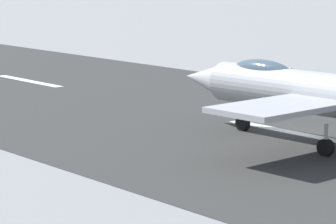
# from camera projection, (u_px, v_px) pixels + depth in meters

# --- Properties ---
(ground_plane) EXTENTS (400.00, 400.00, 0.00)m
(ground_plane) POSITION_uv_depth(u_px,v_px,m) (299.00, 134.00, 42.12)
(ground_plane) COLOR gray
(runway_strip) EXTENTS (240.00, 26.00, 0.02)m
(runway_strip) POSITION_uv_depth(u_px,v_px,m) (299.00, 134.00, 42.11)
(runway_strip) COLOR #30302F
(runway_strip) RESTS_ON ground
(fighter_jet) EXTENTS (16.11, 13.42, 5.66)m
(fighter_jet) POSITION_uv_depth(u_px,v_px,m) (316.00, 92.00, 39.23)
(fighter_jet) COLOR #9FA0A6
(fighter_jet) RESTS_ON ground
(crew_person) EXTENTS (0.64, 0.45, 1.67)m
(crew_person) POSITION_uv_depth(u_px,v_px,m) (291.00, 80.00, 55.61)
(crew_person) COLOR #1E2338
(crew_person) RESTS_ON ground
(marker_cone_far) EXTENTS (0.44, 0.44, 0.55)m
(marker_cone_far) POSITION_uv_depth(u_px,v_px,m) (230.00, 76.00, 62.35)
(marker_cone_far) COLOR orange
(marker_cone_far) RESTS_ON ground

